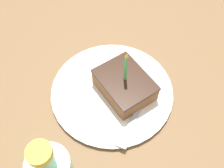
{
  "coord_description": "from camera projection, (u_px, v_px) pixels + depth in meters",
  "views": [
    {
      "loc": [
        -0.18,
        -0.27,
        0.54
      ],
      "look_at": [
        0.01,
        0.01,
        0.04
      ],
      "focal_mm": 42.0,
      "sensor_mm": 36.0,
      "label": 1
    }
  ],
  "objects": [
    {
      "name": "ground_plane",
      "position": [
        112.0,
        102.0,
        0.64
      ],
      "size": [
        2.4,
        2.4,
        0.04
      ],
      "color": "brown",
      "rests_on": "ground"
    },
    {
      "name": "plate",
      "position": [
        112.0,
        91.0,
        0.63
      ],
      "size": [
        0.29,
        0.29,
        0.01
      ],
      "color": "white",
      "rests_on": "ground_plane"
    },
    {
      "name": "cake_slice",
      "position": [
        125.0,
        85.0,
        0.6
      ],
      "size": [
        0.1,
        0.13,
        0.14
      ],
      "color": "brown",
      "rests_on": "plate"
    },
    {
      "name": "fork",
      "position": [
        135.0,
        117.0,
        0.58
      ],
      "size": [
        0.17,
        0.11,
        0.01
      ],
      "color": "#B2B2B7",
      "rests_on": "plate"
    }
  ]
}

